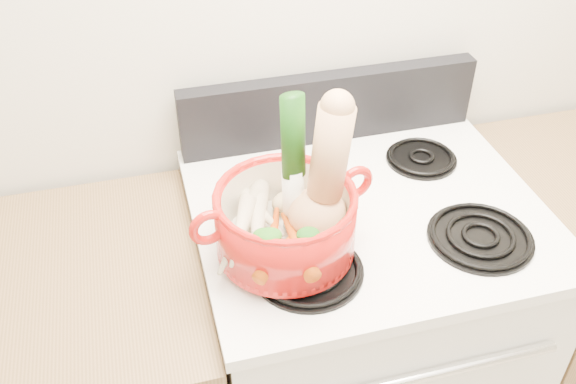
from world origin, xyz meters
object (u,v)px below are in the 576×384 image
object	(u,v)px
stove_body	(355,346)
squash	(328,174)
leek	(294,164)
dutch_oven	(285,222)

from	to	relation	value
stove_body	squash	world-z (taller)	squash
squash	leek	world-z (taller)	leek
dutch_oven	stove_body	bearing A→B (deg)	12.96
squash	leek	size ratio (longest dim) A/B	0.94
stove_body	leek	size ratio (longest dim) A/B	2.93
dutch_oven	leek	size ratio (longest dim) A/B	0.89
stove_body	squash	size ratio (longest dim) A/B	3.11
dutch_oven	leek	world-z (taller)	leek
stove_body	squash	xyz separation A→B (m)	(-0.14, -0.10, 0.68)
squash	leek	distance (m)	0.07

